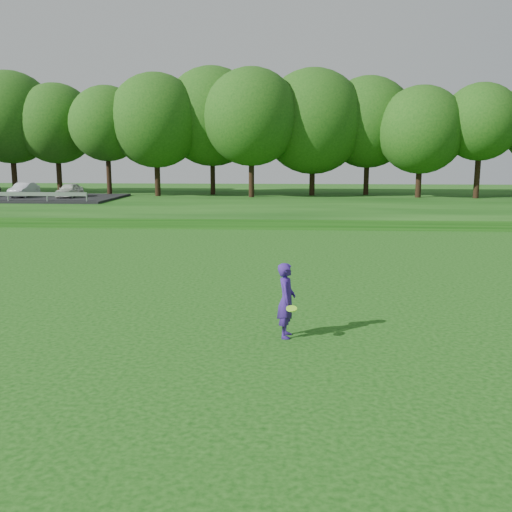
{
  "coord_description": "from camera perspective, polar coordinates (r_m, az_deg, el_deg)",
  "views": [
    {
      "loc": [
        2.93,
        -14.57,
        4.49
      ],
      "look_at": [
        1.82,
        3.0,
        1.3
      ],
      "focal_mm": 40.0,
      "sensor_mm": 36.0,
      "label": 1
    }
  ],
  "objects": [
    {
      "name": "treeline",
      "position": [
        52.77,
        0.45,
        14.19
      ],
      "size": [
        104.0,
        7.0,
        15.0
      ],
      "primitive_type": null,
      "color": "#174810",
      "rests_on": "berm"
    },
    {
      "name": "walking_path",
      "position": [
        34.98,
        -1.21,
        2.93
      ],
      "size": [
        130.0,
        1.6,
        0.04
      ],
      "primitive_type": "cube",
      "color": "gray",
      "rests_on": "ground"
    },
    {
      "name": "woman",
      "position": [
        14.02,
        3.06,
        -4.45
      ],
      "size": [
        0.5,
        0.88,
        1.86
      ],
      "color": "#391C7F",
      "rests_on": "ground"
    },
    {
      "name": "berm",
      "position": [
        48.83,
        0.17,
        5.35
      ],
      "size": [
        130.0,
        30.0,
        0.6
      ],
      "primitive_type": "cube",
      "color": "#103E0C",
      "rests_on": "ground"
    },
    {
      "name": "ground",
      "position": [
        15.52,
        -7.47,
        -6.63
      ],
      "size": [
        140.0,
        140.0,
        0.0
      ],
      "primitive_type": "plane",
      "color": "#103E0C",
      "rests_on": "ground"
    }
  ]
}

